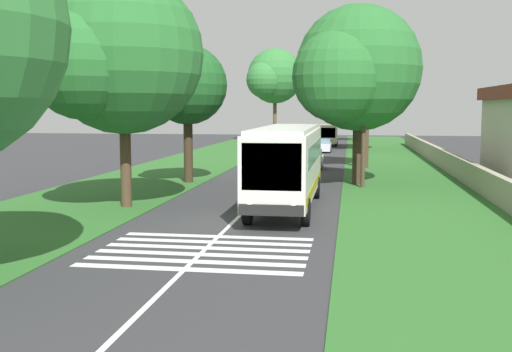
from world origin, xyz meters
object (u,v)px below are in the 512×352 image
(trailing_car_0, at_px, (311,159))
(trailing_minibus_0, at_px, (329,133))
(trailing_car_1, at_px, (281,150))
(trailing_car_2, at_px, (322,146))
(roadside_tree_left_0, at_px, (274,78))
(roadside_tree_left_1, at_px, (186,88))
(roadside_tree_right_0, at_px, (365,62))
(coach_bus, at_px, (287,162))
(roadside_tree_right_3, at_px, (358,87))
(utility_pole, at_px, (364,119))
(roadside_tree_right_1, at_px, (354,71))
(roadside_tree_right_2, at_px, (365,90))
(roadside_tree_left_3, at_px, (120,59))

(trailing_car_0, distance_m, trailing_minibus_0, 27.78)
(trailing_car_1, bearing_deg, trailing_car_2, -24.23)
(roadside_tree_left_0, xyz_separation_m, roadside_tree_left_1, (-47.56, -0.61, -2.87))
(roadside_tree_right_0, bearing_deg, coach_bus, 169.05)
(trailing_car_2, bearing_deg, roadside_tree_right_3, -10.50)
(trailing_car_2, relative_size, utility_pole, 0.57)
(trailing_car_1, xyz_separation_m, roadside_tree_right_1, (-19.48, -6.51, 6.03))
(roadside_tree_right_2, bearing_deg, roadside_tree_left_0, 36.57)
(trailing_car_1, bearing_deg, roadside_tree_left_3, 172.15)
(trailing_car_0, bearing_deg, roadside_tree_left_3, 159.35)
(coach_bus, relative_size, trailing_car_1, 2.60)
(trailing_car_2, bearing_deg, roadside_tree_left_0, 20.96)
(roadside_tree_left_3, height_order, roadside_tree_right_3, roadside_tree_left_3)
(roadside_tree_left_0, xyz_separation_m, utility_pole, (-48.46, -11.26, -4.72))
(roadside_tree_left_0, relative_size, roadside_tree_right_0, 1.15)
(roadside_tree_left_1, height_order, roadside_tree_left_3, roadside_tree_left_3)
(trailing_car_1, bearing_deg, roadside_tree_left_1, 169.83)
(utility_pole, bearing_deg, coach_bus, 156.02)
(trailing_car_0, bearing_deg, coach_bus, -179.58)
(trailing_minibus_0, height_order, roadside_tree_right_0, roadside_tree_right_0)
(utility_pole, bearing_deg, roadside_tree_left_1, 85.19)
(roadside_tree_left_3, distance_m, roadside_tree_right_1, 14.37)
(trailing_car_2, bearing_deg, trailing_minibus_0, -1.43)
(coach_bus, xyz_separation_m, trailing_car_1, (28.69, 3.55, -1.48))
(roadside_tree_left_3, relative_size, roadside_tree_right_1, 1.00)
(roadside_tree_right_2, height_order, utility_pole, roadside_tree_right_2)
(trailing_car_1, distance_m, roadside_tree_left_1, 20.75)
(trailing_car_0, distance_m, roadside_tree_left_3, 21.95)
(trailing_minibus_0, xyz_separation_m, roadside_tree_left_3, (-47.49, 7.79, 5.24))
(roadside_tree_right_0, height_order, roadside_tree_right_3, roadside_tree_right_0)
(roadside_tree_left_1, height_order, roadside_tree_right_1, roadside_tree_right_1)
(roadside_tree_left_0, bearing_deg, trailing_car_1, -171.48)
(trailing_minibus_0, xyz_separation_m, roadside_tree_right_3, (10.22, -3.57, 5.86))
(coach_bus, relative_size, roadside_tree_right_3, 1.13)
(roadside_tree_right_0, height_order, roadside_tree_right_1, roadside_tree_right_0)
(roadside_tree_left_0, height_order, roadside_tree_left_1, roadside_tree_left_0)
(trailing_car_1, distance_m, roadside_tree_right_0, 13.73)
(roadside_tree_right_3, bearing_deg, trailing_car_2, 169.50)
(coach_bus, distance_m, trailing_minibus_0, 46.93)
(roadside_tree_left_0, height_order, roadside_tree_right_0, roadside_tree_left_0)
(roadside_tree_right_1, distance_m, utility_pole, 3.07)
(trailing_minibus_0, xyz_separation_m, utility_pole, (-38.93, -3.34, 2.39))
(coach_bus, distance_m, roadside_tree_left_3, 8.90)
(roadside_tree_right_1, bearing_deg, roadside_tree_left_1, 91.79)
(trailing_car_0, height_order, roadside_tree_right_1, roadside_tree_right_1)
(roadside_tree_left_3, bearing_deg, roadside_tree_left_0, 0.13)
(roadside_tree_right_1, bearing_deg, coach_bus, 162.16)
(roadside_tree_right_3, bearing_deg, roadside_tree_right_1, 179.01)
(roadside_tree_right_2, bearing_deg, roadside_tree_right_1, 177.62)
(coach_bus, bearing_deg, roadside_tree_right_1, -17.84)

